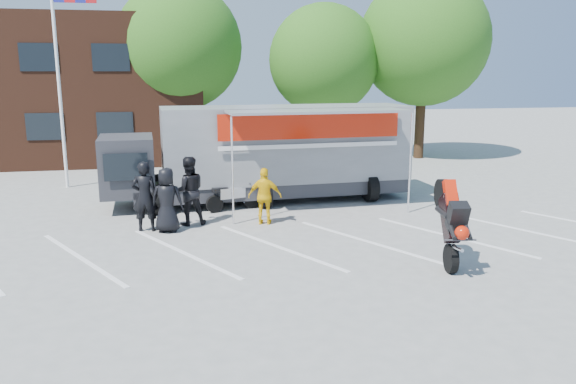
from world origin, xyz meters
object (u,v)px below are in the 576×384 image
object	(u,v)px
tree_mid	(324,60)
parked_motorcycle	(234,210)
flagpole	(64,53)
spectator_leather_a	(167,200)
spectator_leather_b	(145,196)
tree_right	(424,41)
transporter_truck	(272,200)
stunt_bike_rider	(440,262)
tree_left	(179,47)
spectator_leather_c	(189,191)
spectator_hivis	(265,196)

from	to	relation	value
tree_mid	parked_motorcycle	bearing A→B (deg)	-119.11
tree_mid	flagpole	bearing A→B (deg)	-156.03
spectator_leather_a	spectator_leather_b	world-z (taller)	spectator_leather_b
tree_mid	tree_right	world-z (taller)	tree_right
transporter_truck	stunt_bike_rider	xyz separation A→B (m)	(2.84, -7.12, 0.00)
stunt_bike_rider	spectator_leather_a	world-z (taller)	spectator_leather_a
tree_mid	tree_right	bearing A→B (deg)	-5.71
tree_left	transporter_truck	bearing A→B (deg)	-73.25
flagpole	parked_motorcycle	world-z (taller)	flagpole
tree_left	parked_motorcycle	bearing A→B (deg)	-82.38
stunt_bike_rider	spectator_leather_a	distance (m)	7.47
tree_mid	spectator_leather_b	world-z (taller)	tree_mid
tree_left	spectator_leather_c	distance (m)	13.20
spectator_hivis	spectator_leather_a	bearing A→B (deg)	21.19
tree_left	transporter_truck	distance (m)	11.61
parked_motorcycle	stunt_bike_rider	xyz separation A→B (m)	(4.31, -5.94, 0.00)
stunt_bike_rider	spectator_leather_a	size ratio (longest dim) A/B	1.21
flagpole	tree_left	size ratio (longest dim) A/B	0.93
tree_left	flagpole	bearing A→B (deg)	-125.28
tree_mid	spectator_hivis	size ratio (longest dim) A/B	4.60
parked_motorcycle	spectator_leather_c	world-z (taller)	spectator_leather_c
tree_right	tree_left	bearing A→B (deg)	172.87
tree_right	stunt_bike_rider	size ratio (longest dim) A/B	4.14
stunt_bike_rider	spectator_leather_a	bearing A→B (deg)	157.56
stunt_bike_rider	spectator_hivis	size ratio (longest dim) A/B	1.32
transporter_truck	spectator_leather_b	world-z (taller)	spectator_leather_b
spectator_leather_a	stunt_bike_rider	bearing A→B (deg)	159.41
spectator_leather_a	tree_right	bearing A→B (deg)	-126.90
spectator_leather_b	tree_left	bearing A→B (deg)	-88.89
tree_right	tree_mid	bearing A→B (deg)	174.29
transporter_truck	spectator_leather_a	distance (m)	4.90
tree_left	tree_mid	bearing A→B (deg)	-8.13
spectator_leather_a	spectator_leather_c	size ratio (longest dim) A/B	0.90
spectator_hivis	tree_mid	bearing A→B (deg)	-96.72
spectator_hivis	transporter_truck	bearing A→B (deg)	-88.06
tree_right	spectator_hivis	distance (m)	15.75
tree_left	transporter_truck	size ratio (longest dim) A/B	0.85
tree_right	spectator_leather_c	size ratio (longest dim) A/B	4.53
transporter_truck	spectator_hivis	size ratio (longest dim) A/B	6.11
spectator_leather_c	tree_right	bearing A→B (deg)	-144.16
tree_mid	stunt_bike_rider	bearing A→B (deg)	-94.42
spectator_leather_a	spectator_hivis	bearing A→B (deg)	-163.67
tree_mid	tree_right	size ratio (longest dim) A/B	0.84
tree_right	transporter_truck	size ratio (longest dim) A/B	0.89
stunt_bike_rider	spectator_hivis	bearing A→B (deg)	139.51
stunt_bike_rider	spectator_leather_b	size ratio (longest dim) A/B	1.11
spectator_leather_a	transporter_truck	bearing A→B (deg)	-126.35
flagpole	spectator_leather_b	bearing A→B (deg)	-65.85
parked_motorcycle	spectator_leather_c	size ratio (longest dim) A/B	0.93
flagpole	tree_mid	size ratio (longest dim) A/B	1.04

